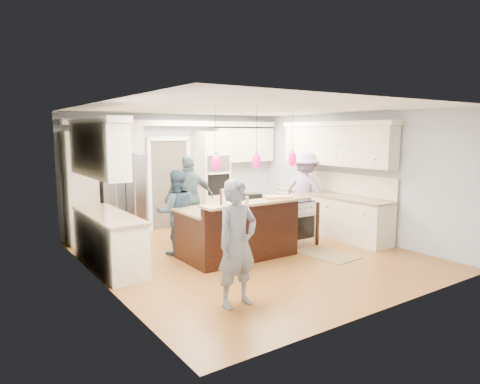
% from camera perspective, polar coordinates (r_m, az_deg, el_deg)
% --- Properties ---
extents(ground_plane, '(6.00, 6.00, 0.00)m').
position_cam_1_polar(ground_plane, '(8.10, 1.41, -8.37)').
color(ground_plane, '#AE752F').
rests_on(ground_plane, ground).
extents(room_shell, '(5.54, 6.04, 2.72)m').
position_cam_1_polar(room_shell, '(7.78, 1.46, 4.58)').
color(room_shell, '#B2BCC6').
rests_on(room_shell, ground).
extents(refrigerator, '(0.90, 0.70, 1.80)m').
position_cam_1_polar(refrigerator, '(9.53, -15.66, -0.64)').
color(refrigerator, '#B7B7BC').
rests_on(refrigerator, ground).
extents(oven_column, '(0.72, 0.69, 2.30)m').
position_cam_1_polar(oven_column, '(10.47, -3.77, 1.78)').
color(oven_column, '#F4E6C6').
rests_on(oven_column, ground).
extents(back_upper_cabinets, '(5.30, 0.61, 2.54)m').
position_cam_1_polar(back_upper_cabinets, '(9.84, -11.62, 4.27)').
color(back_upper_cabinets, '#F4E6C6').
rests_on(back_upper_cabinets, ground).
extents(right_counter_run, '(0.64, 3.10, 2.51)m').
position_cam_1_polar(right_counter_run, '(9.69, 12.19, 0.55)').
color(right_counter_run, '#F4E6C6').
rests_on(right_counter_run, ground).
extents(left_cabinets, '(0.64, 2.30, 2.51)m').
position_cam_1_polar(left_cabinets, '(7.50, -17.63, -1.78)').
color(left_cabinets, '#F4E6C6').
rests_on(left_cabinets, ground).
extents(kitchen_island, '(2.10, 1.46, 1.12)m').
position_cam_1_polar(kitchen_island, '(7.89, -0.34, -5.15)').
color(kitchen_island, black).
rests_on(kitchen_island, ground).
extents(island_range, '(0.82, 0.71, 0.92)m').
position_cam_1_polar(island_range, '(8.80, 7.01, -4.03)').
color(island_range, '#B7B7BC').
rests_on(island_range, ground).
extents(pendant_lights, '(1.75, 0.15, 1.03)m').
position_cam_1_polar(pendant_lights, '(7.23, 2.22, 4.20)').
color(pendant_lights, black).
rests_on(pendant_lights, ground).
extents(person_bar_end, '(0.64, 0.45, 1.68)m').
position_cam_1_polar(person_bar_end, '(5.61, -0.37, -6.86)').
color(person_bar_end, slate).
rests_on(person_bar_end, ground).
extents(person_far_left, '(0.90, 0.78, 1.59)m').
position_cam_1_polar(person_far_left, '(8.07, -8.49, -2.69)').
color(person_far_left, '#293E50').
rests_on(person_far_left, ground).
extents(person_far_right, '(1.11, 0.59, 1.81)m').
position_cam_1_polar(person_far_right, '(9.01, -6.74, -0.84)').
color(person_far_right, '#4C676A').
rests_on(person_far_right, ground).
extents(person_range_side, '(1.04, 1.35, 1.84)m').
position_cam_1_polar(person_range_side, '(10.03, 8.71, 0.11)').
color(person_range_side, '#9782AF').
rests_on(person_range_side, ground).
extents(floor_rug, '(0.78, 1.06, 0.01)m').
position_cam_1_polar(floor_rug, '(8.22, 11.74, -8.25)').
color(floor_rug, olive).
rests_on(floor_rug, ground).
extents(water_bottle, '(0.07, 0.07, 0.26)m').
position_cam_1_polar(water_bottle, '(6.83, -2.14, -0.69)').
color(water_bottle, silver).
rests_on(water_bottle, kitchen_island).
extents(beer_bottle_a, '(0.08, 0.08, 0.25)m').
position_cam_1_polar(beer_bottle_a, '(6.90, -2.45, -0.67)').
color(beer_bottle_a, '#49230D').
rests_on(beer_bottle_a, kitchen_island).
extents(beer_bottle_b, '(0.05, 0.05, 0.22)m').
position_cam_1_polar(beer_bottle_b, '(6.98, -0.05, -0.69)').
color(beer_bottle_b, '#49230D').
rests_on(beer_bottle_b, kitchen_island).
extents(beer_bottle_c, '(0.08, 0.08, 0.26)m').
position_cam_1_polar(beer_bottle_c, '(7.08, -0.98, -0.40)').
color(beer_bottle_c, '#49230D').
rests_on(beer_bottle_c, kitchen_island).
extents(drink_can, '(0.07, 0.07, 0.11)m').
position_cam_1_polar(drink_can, '(7.04, 0.93, -1.03)').
color(drink_can, '#B7B7BC').
rests_on(drink_can, kitchen_island).
extents(cutting_board, '(0.56, 0.48, 0.04)m').
position_cam_1_polar(cutting_board, '(7.64, 5.03, -0.64)').
color(cutting_board, tan).
rests_on(cutting_board, kitchen_island).
extents(pot_large, '(0.27, 0.27, 0.16)m').
position_cam_1_polar(pot_large, '(8.62, 5.62, -0.59)').
color(pot_large, '#B7B7BC').
rests_on(pot_large, island_range).
extents(pot_small, '(0.20, 0.20, 0.10)m').
position_cam_1_polar(pot_small, '(8.73, 6.89, -0.70)').
color(pot_small, '#B7B7BC').
rests_on(pot_small, island_range).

